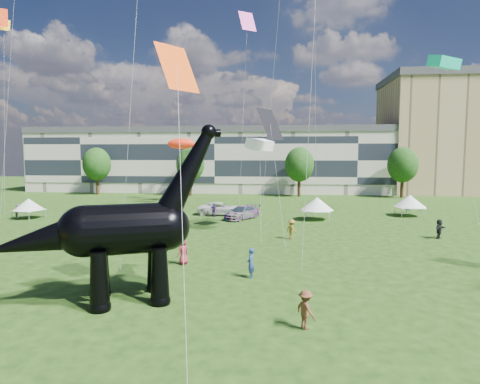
{
  "coord_description": "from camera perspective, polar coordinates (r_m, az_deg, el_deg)",
  "views": [
    {
      "loc": [
        4.45,
        -19.91,
        7.65
      ],
      "look_at": [
        1.69,
        8.0,
        5.0
      ],
      "focal_mm": 30.0,
      "sensor_mm": 36.0,
      "label": 1
    }
  ],
  "objects": [
    {
      "name": "car_dark",
      "position": [
        47.44,
        0.27,
        -2.94
      ],
      "size": [
        4.62,
        5.67,
        1.54
      ],
      "primitive_type": "imported",
      "rotation": [
        0.0,
        0.0,
        -0.55
      ],
      "color": "#595960",
      "rests_on": "ground"
    },
    {
      "name": "tree_far_right",
      "position": [
        76.04,
        22.15,
        3.97
      ],
      "size": [
        5.2,
        5.2,
        9.44
      ],
      "color": "#382314",
      "rests_on": "ground"
    },
    {
      "name": "ground",
      "position": [
        21.78,
        -6.75,
        -15.2
      ],
      "size": [
        220.0,
        220.0,
        0.0
      ],
      "primitive_type": "plane",
      "color": "#16330C",
      "rests_on": "ground"
    },
    {
      "name": "terrace_row",
      "position": [
        82.86,
        -3.02,
        4.25
      ],
      "size": [
        78.0,
        11.0,
        12.0
      ],
      "primitive_type": "cube",
      "color": "beige",
      "rests_on": "ground"
    },
    {
      "name": "tree_far_left",
      "position": [
        80.64,
        -19.71,
        4.11
      ],
      "size": [
        5.2,
        5.2,
        9.44
      ],
      "color": "#382314",
      "rests_on": "ground"
    },
    {
      "name": "gazebo_left",
      "position": [
        53.96,
        -27.85,
        -1.58
      ],
      "size": [
        4.1,
        4.1,
        2.4
      ],
      "rotation": [
        0.0,
        0.0,
        -0.21
      ],
      "color": "silver",
      "rests_on": "ground"
    },
    {
      "name": "apartment_block",
      "position": [
        92.11,
        28.55,
        6.83
      ],
      "size": [
        28.0,
        18.0,
        22.0
      ],
      "primitive_type": "cube",
      "color": "tan",
      "rests_on": "ground"
    },
    {
      "name": "car_white",
      "position": [
        50.74,
        -2.73,
        -2.37
      ],
      "size": [
        5.81,
        2.74,
        1.6
      ],
      "primitive_type": "imported",
      "rotation": [
        0.0,
        0.0,
        1.56
      ],
      "color": "white",
      "rests_on": "ground"
    },
    {
      "name": "kites",
      "position": [
        52.98,
        5.03,
        12.58
      ],
      "size": [
        69.06,
        46.43,
        30.29
      ],
      "color": "#F92A10",
      "rests_on": "ground"
    },
    {
      "name": "dinosaur_sculpture",
      "position": [
        21.66,
        -16.99,
        -5.54
      ],
      "size": [
        11.43,
        6.2,
        9.61
      ],
      "rotation": [
        0.0,
        0.0,
        0.4
      ],
      "color": "black",
      "rests_on": "ground"
    },
    {
      "name": "gazebo_near",
      "position": [
        47.59,
        10.89,
        -1.68
      ],
      "size": [
        4.16,
        4.16,
        2.66
      ],
      "rotation": [
        0.0,
        0.0,
        -0.09
      ],
      "color": "white",
      "rests_on": "ground"
    },
    {
      "name": "car_grey",
      "position": [
        41.46,
        -15.76,
        -4.31
      ],
      "size": [
        5.18,
        2.96,
        1.61
      ],
      "primitive_type": "imported",
      "rotation": [
        0.0,
        0.0,
        1.84
      ],
      "color": "gray",
      "rests_on": "ground"
    },
    {
      "name": "tree_mid_left",
      "position": [
        74.75,
        -7.1,
        4.31
      ],
      "size": [
        5.2,
        5.2,
        9.44
      ],
      "color": "#382314",
      "rests_on": "ground"
    },
    {
      "name": "gazebo_far",
      "position": [
        53.85,
        23.01,
        -1.21
      ],
      "size": [
        3.91,
        3.91,
        2.64
      ],
      "rotation": [
        0.0,
        0.0,
        0.03
      ],
      "color": "white",
      "rests_on": "ground"
    },
    {
      "name": "tree_mid_right",
      "position": [
        73.0,
        8.44,
        4.27
      ],
      "size": [
        5.2,
        5.2,
        9.44
      ],
      "color": "#382314",
      "rests_on": "ground"
    },
    {
      "name": "car_silver",
      "position": [
        50.58,
        -15.18,
        -2.68
      ],
      "size": [
        2.12,
        4.35,
        1.43
      ],
      "primitive_type": "imported",
      "rotation": [
        0.0,
        0.0,
        0.11
      ],
      "color": "#AAAAAF",
      "rests_on": "ground"
    },
    {
      "name": "visitors",
      "position": [
        36.02,
        -1.28,
        -5.44
      ],
      "size": [
        49.11,
        37.81,
        1.9
      ],
      "color": "navy",
      "rests_on": "ground"
    }
  ]
}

